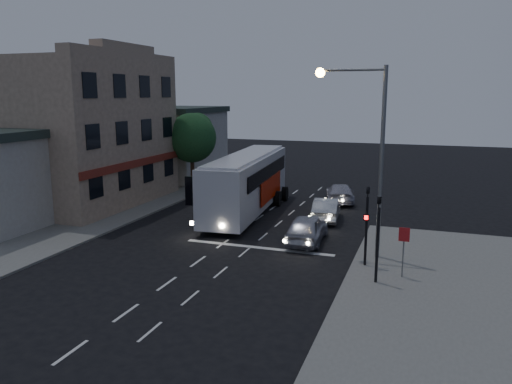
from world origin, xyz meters
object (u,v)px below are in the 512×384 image
at_px(traffic_signal_main, 367,216).
at_px(regulatory_sign, 404,244).
at_px(car_sedan_a, 327,209).
at_px(streetlight, 368,140).
at_px(traffic_signal_side, 378,229).
at_px(car_suv, 307,228).
at_px(car_sedan_b, 340,193).
at_px(street_tree, 192,136).
at_px(tour_bus, 247,182).

xyz_separation_m(traffic_signal_main, regulatory_sign, (1.70, -1.01, -0.82)).
xyz_separation_m(car_sedan_a, traffic_signal_main, (3.42, -8.11, 1.71)).
relative_size(car_sedan_a, streetlight, 0.48).
relative_size(car_sedan_a, traffic_signal_main, 1.05).
height_order(traffic_signal_side, regulatory_sign, traffic_signal_side).
relative_size(traffic_signal_side, streetlight, 0.46).
distance_m(traffic_signal_side, regulatory_sign, 1.61).
height_order(car_suv, car_sedan_b, car_suv).
bearing_deg(car_sedan_b, regulatory_sign, 96.70).
bearing_deg(street_tree, streetlight, -39.51).
bearing_deg(car_sedan_a, car_sedan_b, -95.25).
xyz_separation_m(car_sedan_b, traffic_signal_main, (3.54, -13.69, 1.75)).
bearing_deg(traffic_signal_side, car_sedan_a, 112.23).
relative_size(tour_bus, street_tree, 2.09).
distance_m(car_sedan_b, traffic_signal_side, 16.33).
xyz_separation_m(tour_bus, traffic_signal_side, (9.51, -10.22, 0.30)).
xyz_separation_m(traffic_signal_side, streetlight, (-0.96, 3.40, 3.31)).
bearing_deg(car_sedan_a, regulatory_sign, 112.87).
xyz_separation_m(car_sedan_b, street_tree, (-12.27, 0.55, 3.83)).
xyz_separation_m(traffic_signal_side, street_tree, (-16.51, 16.22, 2.08)).
height_order(traffic_signal_side, street_tree, street_tree).
bearing_deg(car_suv, traffic_signal_side, 127.29).
distance_m(traffic_signal_main, regulatory_sign, 2.14).
bearing_deg(regulatory_sign, tour_bus, 138.62).
distance_m(car_suv, car_sedan_b, 10.67).
xyz_separation_m(traffic_signal_main, streetlight, (-0.26, 1.42, 3.31)).
relative_size(streetlight, street_tree, 1.45).
bearing_deg(car_sedan_b, traffic_signal_side, 92.23).
bearing_deg(street_tree, traffic_signal_main, -42.03).
relative_size(tour_bus, car_suv, 2.91).
relative_size(traffic_signal_main, streetlight, 0.46).
relative_size(car_suv, regulatory_sign, 2.02).
bearing_deg(traffic_signal_main, regulatory_sign, -30.84).
height_order(traffic_signal_side, streetlight, streetlight).
relative_size(tour_bus, traffic_signal_side, 3.17).
relative_size(traffic_signal_main, regulatory_sign, 1.86).
distance_m(car_sedan_b, street_tree, 12.86).
distance_m(streetlight, street_tree, 20.19).
relative_size(car_sedan_b, regulatory_sign, 2.10).
bearing_deg(car_sedan_a, traffic_signal_main, 106.44).
bearing_deg(car_sedan_b, tour_bus, 33.05).
relative_size(car_suv, street_tree, 0.72).
distance_m(car_suv, streetlight, 6.13).
bearing_deg(regulatory_sign, streetlight, 128.75).
height_order(car_suv, traffic_signal_side, traffic_signal_side).
height_order(car_suv, car_sedan_a, car_suv).
bearing_deg(traffic_signal_main, tour_bus, 136.90).
bearing_deg(tour_bus, car_sedan_b, 40.87).
height_order(car_sedan_b, traffic_signal_main, traffic_signal_main).
bearing_deg(car_suv, street_tree, -44.80).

